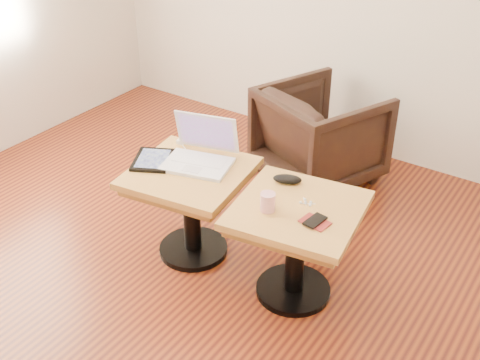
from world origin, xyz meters
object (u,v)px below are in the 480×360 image
Objects in this scene: side_table_left at (191,191)px; striped_cup at (268,202)px; armchair at (320,135)px; side_table_right at (297,229)px; laptop at (200,154)px.

striped_cup is (0.55, -0.09, 0.18)m from side_table_left.
armchair is at bearing 72.15° from side_table_left.
armchair reaches higher than side_table_right.
laptop reaches higher than armchair.
striped_cup is 0.13× the size of armchair.
armchair reaches higher than striped_cup.
side_table_left is at bearing -103.14° from laptop.
laptop is at bearing 83.88° from side_table_left.
side_table_left is 0.95× the size of armchair.
side_table_left is at bearing 170.89° from striped_cup.
laptop is 4.49× the size of striped_cup.
side_table_left is 0.59m from striped_cup.
side_table_left is at bearing 102.41° from armchair.
laptop is at bearing 164.40° from side_table_right.
armchair is (0.20, 1.05, -0.27)m from laptop.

